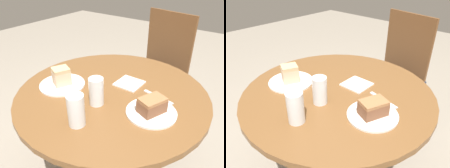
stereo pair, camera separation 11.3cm
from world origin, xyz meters
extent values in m
cylinder|color=brown|center=(0.00, 0.00, 0.36)|extent=(0.10, 0.10, 0.66)
cylinder|color=brown|center=(0.00, 0.00, 0.70)|extent=(0.99, 0.99, 0.03)
cylinder|color=brown|center=(-0.38, 0.61, 0.21)|extent=(0.04, 0.04, 0.42)
cylinder|color=brown|center=(0.04, 0.52, 0.21)|extent=(0.04, 0.04, 0.42)
cylinder|color=brown|center=(-0.30, 0.98, 0.21)|extent=(0.04, 0.04, 0.42)
cylinder|color=brown|center=(0.11, 0.90, 0.21)|extent=(0.04, 0.04, 0.42)
cube|color=#2D3342|center=(-0.13, 0.75, 0.43)|extent=(0.54, 0.51, 0.03)
cube|color=brown|center=(-0.09, 0.95, 0.70)|extent=(0.44, 0.11, 0.51)
cylinder|color=white|center=(0.26, -0.05, 0.72)|extent=(0.23, 0.23, 0.01)
cylinder|color=white|center=(-0.25, -0.12, 0.72)|extent=(0.25, 0.25, 0.01)
cube|color=brown|center=(0.26, -0.05, 0.76)|extent=(0.12, 0.14, 0.06)
cube|color=#9E6B42|center=(0.26, -0.05, 0.79)|extent=(0.11, 0.13, 0.01)
cube|color=beige|center=(-0.25, -0.12, 0.77)|extent=(0.11, 0.11, 0.07)
cube|color=tan|center=(-0.25, -0.12, 0.81)|extent=(0.11, 0.11, 0.02)
cylinder|color=beige|center=(0.04, -0.30, 0.76)|extent=(0.06, 0.06, 0.09)
cylinder|color=white|center=(0.04, -0.30, 0.79)|extent=(0.07, 0.07, 0.14)
cylinder|color=silver|center=(0.01, -0.14, 0.77)|extent=(0.06, 0.06, 0.10)
cylinder|color=white|center=(0.01, -0.14, 0.79)|extent=(0.07, 0.07, 0.14)
cube|color=silver|center=(0.04, 0.11, 0.72)|extent=(0.14, 0.14, 0.01)
cube|color=silver|center=(0.22, 0.08, 0.72)|extent=(0.17, 0.05, 0.00)
camera|label=1|loc=(0.58, -0.79, 1.33)|focal=35.00mm
camera|label=2|loc=(0.67, -0.72, 1.33)|focal=35.00mm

